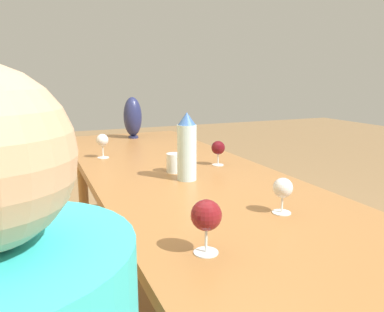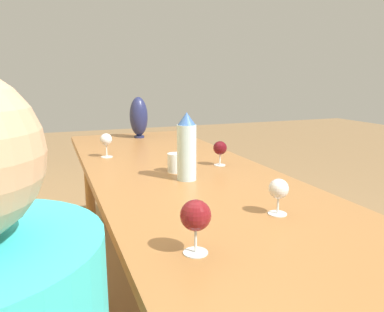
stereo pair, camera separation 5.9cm
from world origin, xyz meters
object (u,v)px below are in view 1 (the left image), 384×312
object	(u,v)px
wine_glass_1	(283,189)
wine_glass_3	(102,141)
water_tumbler	(174,163)
wine_glass_0	(206,216)
chair_far	(6,235)
water_bottle	(187,148)
vase	(133,117)
wine_glass_2	(218,148)

from	to	relation	value
wine_glass_1	wine_glass_3	size ratio (longest dim) A/B	0.90
water_tumbler	wine_glass_1	world-z (taller)	wine_glass_1
wine_glass_0	wine_glass_3	xyz separation A→B (m)	(1.23, 0.04, -0.00)
wine_glass_1	chair_far	size ratio (longest dim) A/B	0.12
chair_far	water_bottle	bearing A→B (deg)	-105.47
water_bottle	vase	xyz separation A→B (m)	(1.17, -0.07, 0.01)
wine_glass_2	wine_glass_3	distance (m)	0.64
chair_far	wine_glass_1	bearing A→B (deg)	-128.78
water_tumbler	wine_glass_2	distance (m)	0.26
water_tumbler	wine_glass_3	distance (m)	0.51
water_tumbler	wine_glass_3	xyz separation A→B (m)	(0.44, 0.25, 0.05)
wine_glass_2	chair_far	xyz separation A→B (m)	(0.02, 0.98, -0.30)
water_tumbler	vase	distance (m)	1.03
vase	water_bottle	bearing A→B (deg)	176.78
water_bottle	water_tumbler	size ratio (longest dim) A/B	3.30
vase	chair_far	xyz separation A→B (m)	(-0.97, 0.80, -0.36)
vase	wine_glass_0	xyz separation A→B (m)	(-1.82, 0.28, -0.05)
wine_glass_3	vase	bearing A→B (deg)	-28.68
water_bottle	wine_glass_2	distance (m)	0.31
water_bottle	water_tumbler	bearing A→B (deg)	1.73
water_tumbler	chair_far	xyz separation A→B (m)	(0.06, 0.73, -0.25)
water_bottle	wine_glass_1	world-z (taller)	water_bottle
water_bottle	wine_glass_0	xyz separation A→B (m)	(-0.65, 0.22, -0.04)
wine_glass_2	chair_far	distance (m)	1.02
wine_glass_2	wine_glass_3	bearing A→B (deg)	51.34
wine_glass_2	wine_glass_3	size ratio (longest dim) A/B	0.93
wine_glass_3	wine_glass_2	bearing A→B (deg)	-128.66
wine_glass_0	water_bottle	bearing A→B (deg)	-18.43
wine_glass_2	chair_far	world-z (taller)	chair_far
vase	wine_glass_3	world-z (taller)	vase
wine_glass_1	wine_glass_3	xyz separation A→B (m)	(1.08, 0.38, 0.01)
chair_far	wine_glass_0	bearing A→B (deg)	-148.76
wine_glass_3	wine_glass_0	bearing A→B (deg)	-178.27
wine_glass_1	chair_far	world-z (taller)	chair_far
wine_glass_2	wine_glass_3	xyz separation A→B (m)	(0.40, 0.50, 0.01)
water_tumbler	chair_far	size ratio (longest dim) A/B	0.09
water_tumbler	water_bottle	bearing A→B (deg)	-178.27
wine_glass_0	wine_glass_2	xyz separation A→B (m)	(0.83, -0.46, -0.01)
wine_glass_0	wine_glass_1	size ratio (longest dim) A/B	1.19
wine_glass_0	wine_glass_3	distance (m)	1.23
water_bottle	wine_glass_1	size ratio (longest dim) A/B	2.46
wine_glass_1	chair_far	bearing A→B (deg)	51.22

